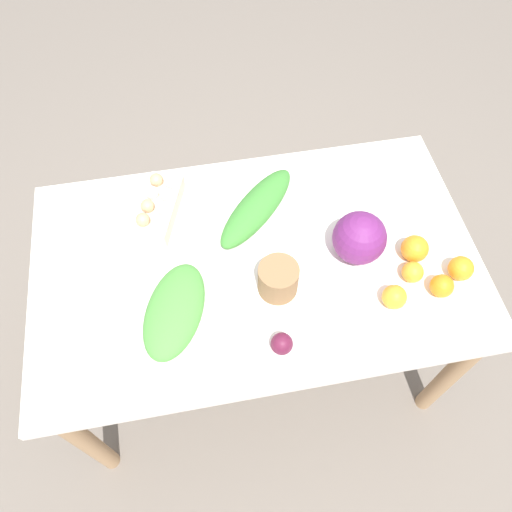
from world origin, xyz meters
The scene contains 13 objects.
ground_plane centered at (0.00, 0.00, 0.00)m, with size 8.00×8.00×0.00m, color #70665B.
dining_table centered at (0.00, 0.00, 0.63)m, with size 1.37×0.83×0.73m.
cabbage_purple centered at (-0.31, 0.03, 0.81)m, with size 0.16×0.16×0.16m, color #6B2366.
egg_carton centered at (0.27, -0.23, 0.77)m, with size 0.18×0.27×0.09m.
paper_bag centered at (-0.05, 0.11, 0.78)m, with size 0.12×0.12×0.11m, color olive.
greens_bunch_dandelion centered at (0.26, 0.15, 0.77)m, with size 0.31×0.16×0.07m, color #4C933D.
greens_bunch_scallion centered at (-0.03, -0.17, 0.76)m, with size 0.37×0.11×0.07m, color #3D8433.
beet_root centered at (-0.02, 0.30, 0.76)m, with size 0.06×0.06×0.06m, color #5B1933.
orange_0 centered at (-0.44, 0.15, 0.76)m, with size 0.06×0.06×0.06m, color orange.
orange_1 centered at (-0.36, 0.22, 0.76)m, with size 0.07×0.07×0.07m, color orange.
orange_2 centered at (-0.51, 0.21, 0.76)m, with size 0.07×0.07×0.07m, color orange.
orange_3 centered at (-0.47, 0.07, 0.77)m, with size 0.08×0.08×0.08m, color orange.
orange_4 centered at (-0.59, 0.16, 0.77)m, with size 0.07×0.07×0.07m, color orange.
Camera 1 is at (0.14, 0.79, 2.04)m, focal length 35.00 mm.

